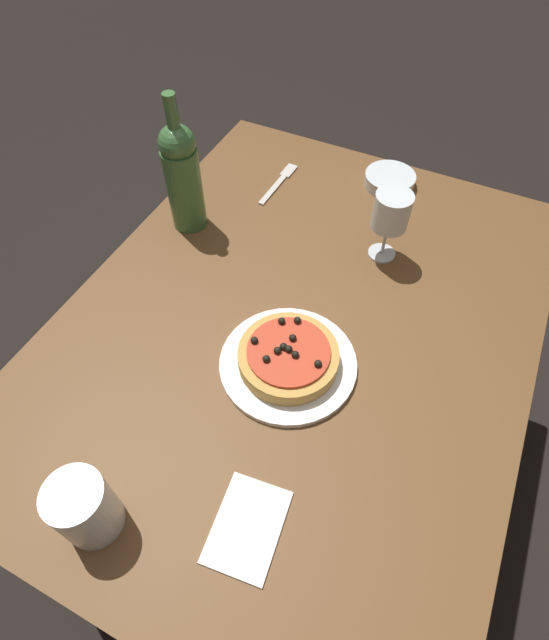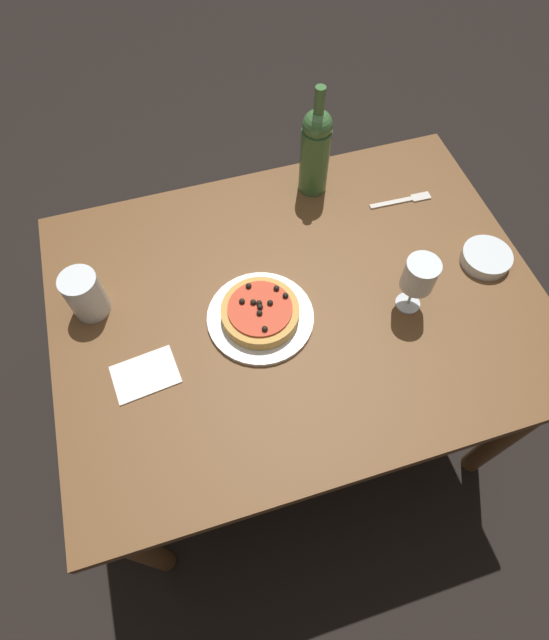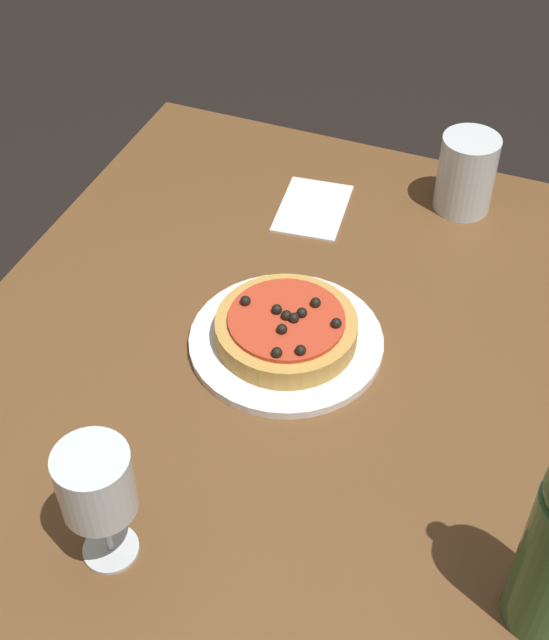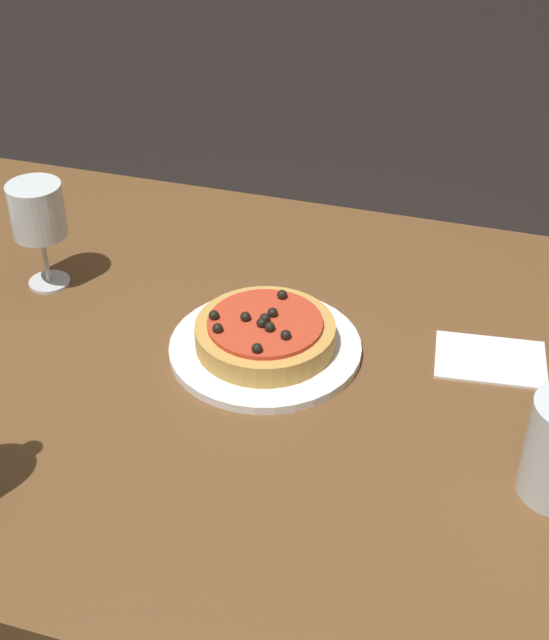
{
  "view_description": "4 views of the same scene",
  "coord_description": "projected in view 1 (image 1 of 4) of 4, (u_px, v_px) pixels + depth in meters",
  "views": [
    {
      "loc": [
        0.57,
        0.22,
        1.53
      ],
      "look_at": [
        0.07,
        -0.02,
        0.81
      ],
      "focal_mm": 28.0,
      "sensor_mm": 36.0,
      "label": 1
    },
    {
      "loc": [
        0.25,
        0.62,
        1.77
      ],
      "look_at": [
        0.08,
        0.06,
        0.76
      ],
      "focal_mm": 28.0,
      "sensor_mm": 36.0,
      "label": 2
    },
    {
      "loc": [
        -0.67,
        -0.26,
        1.58
      ],
      "look_at": [
        0.07,
        0.03,
        0.81
      ],
      "focal_mm": 50.0,
      "sensor_mm": 36.0,
      "label": 3
    },
    {
      "loc": [
        0.39,
        -0.87,
        1.46
      ],
      "look_at": [
        0.13,
        -0.01,
        0.81
      ],
      "focal_mm": 50.0,
      "sensor_mm": 36.0,
      "label": 4
    }
  ],
  "objects": [
    {
      "name": "wine_bottle",
      "position": [
        182.0,
        175.0,
        1.07
      ],
      "size": [
        0.08,
        0.08,
        0.32
      ],
      "color": "#3D6B38",
      "rests_on": "dining_table"
    },
    {
      "name": "dining_table",
      "position": [
        296.0,
        347.0,
        1.08
      ],
      "size": [
        1.2,
        0.9,
        0.73
      ],
      "color": "brown",
      "rests_on": "ground_plane"
    },
    {
      "name": "dinner_plate",
      "position": [
        288.0,
        364.0,
        0.93
      ],
      "size": [
        0.26,
        0.26,
        0.01
      ],
      "color": "white",
      "rests_on": "dining_table"
    },
    {
      "name": "paper_napkin",
      "position": [
        247.0,
        527.0,
        0.76
      ],
      "size": [
        0.15,
        0.12,
        0.0
      ],
      "color": "white",
      "rests_on": "dining_table"
    },
    {
      "name": "ground_plane",
      "position": [
        289.0,
        461.0,
        1.58
      ],
      "size": [
        14.0,
        14.0,
        0.0
      ],
      "primitive_type": "plane",
      "color": "black"
    },
    {
      "name": "wine_glass",
      "position": [
        391.0,
        213.0,
        1.02
      ],
      "size": [
        0.08,
        0.08,
        0.16
      ],
      "color": "silver",
      "rests_on": "dining_table"
    },
    {
      "name": "pizza",
      "position": [
        288.0,
        356.0,
        0.91
      ],
      "size": [
        0.19,
        0.19,
        0.05
      ],
      "color": "gold",
      "rests_on": "dinner_plate"
    },
    {
      "name": "side_bowl",
      "position": [
        390.0,
        180.0,
        1.25
      ],
      "size": [
        0.13,
        0.13,
        0.03
      ],
      "color": "silver",
      "rests_on": "dining_table"
    },
    {
      "name": "water_cup",
      "position": [
        84.0,
        508.0,
        0.72
      ],
      "size": [
        0.09,
        0.09,
        0.12
      ],
      "color": "silver",
      "rests_on": "dining_table"
    },
    {
      "name": "fork",
      "position": [
        280.0,
        181.0,
        1.27
      ],
      "size": [
        0.18,
        0.03,
        0.0
      ],
      "rotation": [
        0.0,
        0.0,
        3.1
      ],
      "color": "beige",
      "rests_on": "dining_table"
    }
  ]
}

